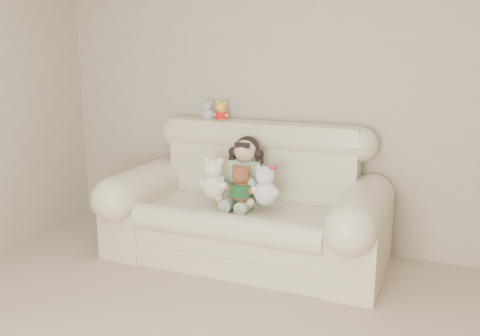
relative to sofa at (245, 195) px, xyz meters
The scene contains 8 objects.
wall_back 1.00m from the sofa, 53.83° to the left, with size 4.50×4.50×0.00m, color #9F987F.
sofa is the anchor object (origin of this frame).
seated_child 0.19m from the sofa, 109.62° to the left, with size 0.32×0.40×0.54m, color #2F6D32, non-canonical shape.
brown_teddy 0.20m from the sofa, 80.76° to the right, with size 0.21×0.16×0.33m, color brown, non-canonical shape.
white_cat 0.28m from the sofa, 28.91° to the right, with size 0.22×0.17×0.35m, color silver, non-canonical shape.
cream_teddy 0.29m from the sofa, 152.06° to the right, with size 0.24×0.18×0.37m, color white, non-canonical shape.
yellow_mini_bear 0.77m from the sofa, 135.00° to the left, with size 0.13×0.10×0.20m, color #FFAD35, non-canonical shape.
grey_mini_plush 0.85m from the sofa, 142.77° to the left, with size 0.13×0.10×0.20m, color #BABBC1, non-canonical shape.
Camera 1 is at (1.06, -1.55, 1.62)m, focal length 39.32 mm.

